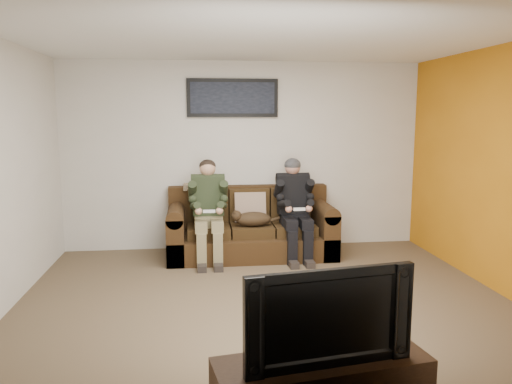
{
  "coord_description": "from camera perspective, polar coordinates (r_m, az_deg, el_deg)",
  "views": [
    {
      "loc": [
        -0.67,
        -4.7,
        1.88
      ],
      "look_at": [
        0.04,
        1.2,
        0.95
      ],
      "focal_mm": 35.0,
      "sensor_mm": 36.0,
      "label": 1
    }
  ],
  "objects": [
    {
      "name": "television",
      "position": [
        3.08,
        7.7,
        -13.46
      ],
      "size": [
        1.04,
        0.3,
        0.6
      ],
      "primitive_type": "imported",
      "rotation": [
        0.0,
        0.0,
        0.16
      ],
      "color": "black",
      "rests_on": "tv_stand"
    },
    {
      "name": "person_left",
      "position": [
        6.46,
        -5.46,
        -1.44
      ],
      "size": [
        0.51,
        0.87,
        1.29
      ],
      "color": "#877B54",
      "rests_on": "sofa"
    },
    {
      "name": "throw_pillow",
      "position": [
        6.73,
        -0.68,
        -1.75
      ],
      "size": [
        0.42,
        0.2,
        0.42
      ],
      "primitive_type": "cube",
      "rotation": [
        -0.21,
        0.0,
        0.0
      ],
      "color": "#997A64",
      "rests_on": "sofa"
    },
    {
      "name": "wall_front",
      "position": [
        2.61,
        8.28,
        -4.04
      ],
      "size": [
        5.0,
        0.0,
        5.0
      ],
      "primitive_type": "plane",
      "rotation": [
        -1.57,
        0.0,
        0.0
      ],
      "color": "beige",
      "rests_on": "ground"
    },
    {
      "name": "floor",
      "position": [
        5.11,
        1.21,
        -12.7
      ],
      "size": [
        5.0,
        5.0,
        0.0
      ],
      "primitive_type": "plane",
      "color": "brown",
      "rests_on": "ground"
    },
    {
      "name": "accent_wall_right",
      "position": [
        5.7,
        26.91,
        2.08
      ],
      "size": [
        0.0,
        4.5,
        4.5
      ],
      "primitive_type": "plane",
      "rotation": [
        1.57,
        0.0,
        -1.57
      ],
      "color": "#C17213",
      "rests_on": "ground"
    },
    {
      "name": "sofa",
      "position": [
        6.75,
        -0.64,
        -4.31
      ],
      "size": [
        2.19,
        0.95,
        0.9
      ],
      "color": "#352110",
      "rests_on": "ground"
    },
    {
      "name": "throw_blanket",
      "position": [
        6.88,
        -6.41,
        0.62
      ],
      "size": [
        0.45,
        0.22,
        0.08
      ],
      "primitive_type": "cube",
      "color": "tan",
      "rests_on": "sofa"
    },
    {
      "name": "ceiling",
      "position": [
        4.81,
        1.32,
        17.5
      ],
      "size": [
        5.0,
        5.0,
        0.0
      ],
      "primitive_type": "plane",
      "rotation": [
        3.14,
        0.0,
        0.0
      ],
      "color": "silver",
      "rests_on": "ground"
    },
    {
      "name": "framed_poster",
      "position": [
        6.94,
        -2.69,
        10.69
      ],
      "size": [
        1.25,
        0.05,
        0.52
      ],
      "color": "black",
      "rests_on": "wall_back"
    },
    {
      "name": "person_right",
      "position": [
        6.58,
        4.43,
        -1.2
      ],
      "size": [
        0.51,
        0.86,
        1.3
      ],
      "color": "black",
      "rests_on": "sofa"
    },
    {
      "name": "cat",
      "position": [
        6.47,
        -0.49,
        -3.07
      ],
      "size": [
        0.66,
        0.26,
        0.24
      ],
      "color": "#402D19",
      "rests_on": "sofa"
    },
    {
      "name": "wall_right",
      "position": [
        5.71,
        26.99,
        2.08
      ],
      "size": [
        0.0,
        4.5,
        4.5
      ],
      "primitive_type": "plane",
      "rotation": [
        1.57,
        0.0,
        -1.57
      ],
      "color": "beige",
      "rests_on": "ground"
    },
    {
      "name": "wall_back",
      "position": [
        7.01,
        -1.34,
        4.14
      ],
      "size": [
        5.0,
        0.0,
        5.0
      ],
      "primitive_type": "plane",
      "rotation": [
        1.57,
        0.0,
        0.0
      ],
      "color": "beige",
      "rests_on": "ground"
    }
  ]
}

